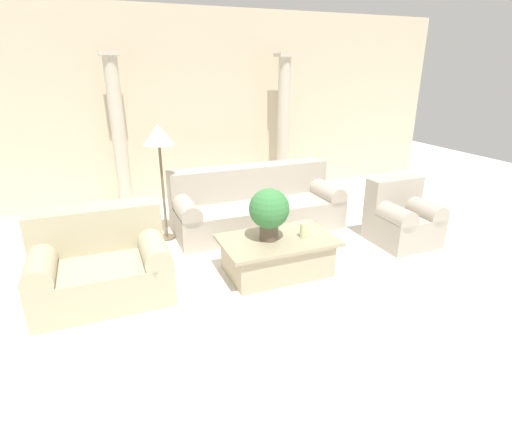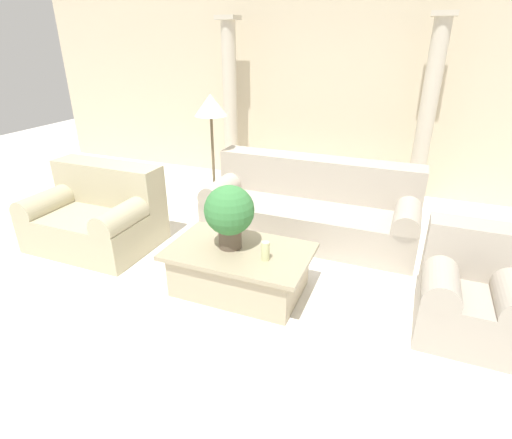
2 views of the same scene
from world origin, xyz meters
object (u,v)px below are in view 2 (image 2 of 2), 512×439
(loveseat, at_px, (98,214))
(armchair, at_px, (472,291))
(sofa_long, at_px, (311,207))
(floor_lamp, at_px, (211,111))
(potted_plant, at_px, (229,212))
(coffee_table, at_px, (240,269))

(loveseat, xyz_separation_m, armchair, (3.85, -0.10, -0.00))
(sofa_long, bearing_deg, floor_lamp, 177.34)
(sofa_long, height_order, potted_plant, potted_plant)
(coffee_table, distance_m, floor_lamp, 2.14)
(sofa_long, distance_m, loveseat, 2.48)
(potted_plant, bearing_deg, armchair, 4.64)
(floor_lamp, bearing_deg, loveseat, -126.34)
(potted_plant, height_order, armchair, potted_plant)
(armchair, bearing_deg, loveseat, 178.54)
(coffee_table, bearing_deg, armchair, 5.48)
(loveseat, distance_m, floor_lamp, 1.80)
(sofa_long, relative_size, armchair, 2.85)
(sofa_long, height_order, coffee_table, sofa_long)
(armchair, bearing_deg, floor_lamp, 156.50)
(potted_plant, height_order, floor_lamp, floor_lamp)
(sofa_long, distance_m, potted_plant, 1.51)
(coffee_table, height_order, armchair, armchair)
(potted_plant, bearing_deg, sofa_long, 73.90)
(potted_plant, xyz_separation_m, floor_lamp, (-0.92, 1.46, 0.60))
(coffee_table, xyz_separation_m, potted_plant, (-0.10, 0.02, 0.56))
(sofa_long, xyz_separation_m, floor_lamp, (-1.33, 0.06, 1.03))
(coffee_table, bearing_deg, loveseat, 171.49)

